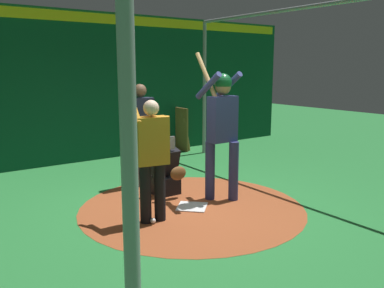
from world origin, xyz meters
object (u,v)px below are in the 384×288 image
at_px(batter, 222,123).
at_px(bat_rack, 180,130).
at_px(home_plate, 192,207).
at_px(catcher, 166,171).
at_px(visitor, 151,153).
at_px(baseball_0, 153,221).
at_px(umpire, 141,129).

relative_size(batter, bat_rack, 2.14).
relative_size(home_plate, bat_rack, 0.40).
bearing_deg(home_plate, batter, 94.24).
relative_size(catcher, visitor, 0.49).
height_order(visitor, bat_rack, visitor).
distance_m(home_plate, baseball_0, 0.82).
xyz_separation_m(batter, visitor, (0.17, -1.32, -0.26)).
bearing_deg(catcher, baseball_0, -39.65).
xyz_separation_m(batter, umpire, (-1.39, -0.63, -0.21)).
xyz_separation_m(umpire, bat_rack, (-2.18, 2.26, -0.49)).
relative_size(batter, catcher, 2.31).
height_order(batter, baseball_0, batter).
bearing_deg(baseball_0, home_plate, 105.52).
bearing_deg(batter, home_plate, -85.76).
xyz_separation_m(batter, catcher, (-0.72, -0.56, -0.82)).
height_order(umpire, baseball_0, umpire).
distance_m(batter, visitor, 1.36).
xyz_separation_m(catcher, umpire, (-0.67, -0.07, 0.60)).
bearing_deg(umpire, baseball_0, -24.14).
distance_m(home_plate, catcher, 0.85).
bearing_deg(visitor, baseball_0, -16.17).
xyz_separation_m(batter, baseball_0, (0.26, -1.37, -1.16)).
distance_m(home_plate, batter, 1.32).
distance_m(visitor, bat_rack, 4.79).
relative_size(catcher, umpire, 0.56).
relative_size(catcher, baseball_0, 13.16).
bearing_deg(home_plate, bat_rack, 148.44).
relative_size(umpire, visitor, 0.88).
xyz_separation_m(bat_rack, baseball_0, (3.83, -3.01, -0.45)).
height_order(catcher, baseball_0, catcher).
height_order(home_plate, umpire, umpire).
xyz_separation_m(visitor, bat_rack, (-3.74, 2.96, -0.45)).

